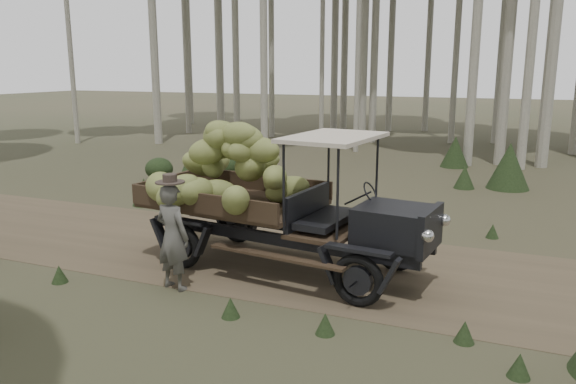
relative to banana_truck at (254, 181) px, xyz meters
name	(u,v)px	position (x,y,z in m)	size (l,w,h in m)	color
ground	(283,259)	(0.36, 0.47, -1.55)	(120.00, 120.00, 0.00)	#473D2B
dirt_track	(283,258)	(0.36, 0.47, -1.54)	(70.00, 4.00, 0.01)	brown
banana_truck	(254,181)	(0.00, 0.00, 0.00)	(5.48, 2.79, 2.69)	black
farmer	(172,235)	(-0.71, -1.51, -0.66)	(0.70, 0.54, 1.88)	#4F4D48
undergrowth	(374,290)	(2.60, -1.71, -0.98)	(22.04, 21.24, 1.40)	#233319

